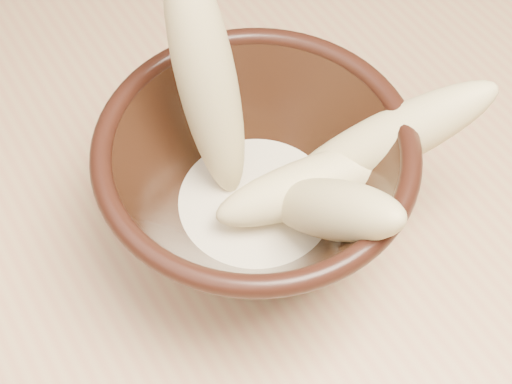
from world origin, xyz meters
TOP-DOWN VIEW (x-y plane):
  - table at (0.00, 0.00)m, footprint 1.20×0.80m
  - bowl at (-0.02, 0.03)m, footprint 0.21×0.21m
  - milk_puddle at (-0.02, 0.03)m, footprint 0.12×0.12m
  - banana_upright at (-0.03, 0.07)m, footprint 0.05×0.10m
  - banana_right at (0.07, -0.00)m, footprint 0.16×0.10m
  - banana_across at (0.02, 0.00)m, footprint 0.16×0.07m
  - banana_front at (0.00, -0.03)m, footprint 0.06×0.13m

SIDE VIEW (x-z plane):
  - table at x=0.00m, z-range 0.30..1.05m
  - milk_puddle at x=-0.02m, z-range 0.78..0.80m
  - bowl at x=-0.02m, z-range 0.76..0.87m
  - banana_across at x=0.02m, z-range 0.79..0.84m
  - banana_right at x=0.07m, z-range 0.78..0.90m
  - banana_front at x=0.00m, z-range 0.78..0.90m
  - banana_upright at x=-0.03m, z-range 0.79..0.98m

